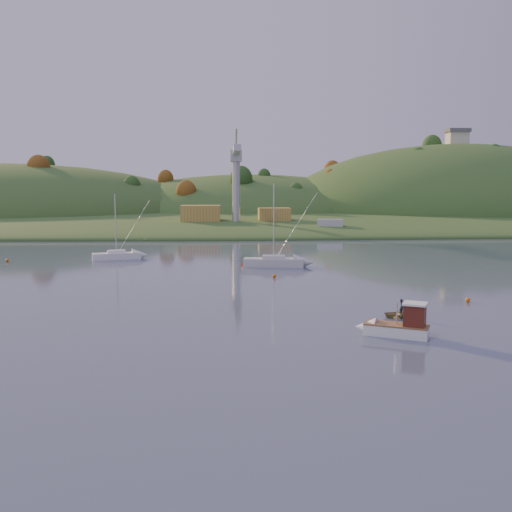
{
  "coord_description": "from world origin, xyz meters",
  "views": [
    {
      "loc": [
        -1.31,
        -39.36,
        11.86
      ],
      "look_at": [
        2.84,
        35.44,
        3.0
      ],
      "focal_mm": 40.0,
      "sensor_mm": 36.0,
      "label": 1
    }
  ],
  "objects": [
    {
      "name": "fishing_boat",
      "position": [
        12.19,
        5.17,
        0.84
      ],
      "size": [
        6.12,
        4.31,
        3.78
      ],
      "rotation": [
        0.0,
        0.0,
        2.68
      ],
      "color": "white",
      "rests_on": "ground"
    },
    {
      "name": "paddler",
      "position": [
        15.0,
        11.53,
        0.74
      ],
      "size": [
        0.36,
        0.55,
        1.49
      ],
      "primitive_type": "imported",
      "rotation": [
        0.0,
        0.0,
        1.55
      ],
      "color": "black",
      "rests_on": "ground"
    },
    {
      "name": "ground",
      "position": [
        0.0,
        0.0,
        0.0
      ],
      "size": [
        500.0,
        500.0,
        0.0
      ],
      "primitive_type": "plane",
      "color": "#39415D",
      "rests_on": "ground"
    },
    {
      "name": "shed_west",
      "position": [
        -8.0,
        123.0,
        4.8
      ],
      "size": [
        11.0,
        8.0,
        4.8
      ],
      "primitive_type": "cube",
      "color": "#A58637",
      "rests_on": "wharf"
    },
    {
      "name": "shed_east",
      "position": [
        13.0,
        124.0,
        4.4
      ],
      "size": [
        9.0,
        7.0,
        4.0
      ],
      "primitive_type": "cube",
      "color": "#A58637",
      "rests_on": "wharf"
    },
    {
      "name": "hill_right",
      "position": [
        95.0,
        195.0,
        0.0
      ],
      "size": [
        150.0,
        130.0,
        60.0
      ],
      "primitive_type": "ellipsoid",
      "color": "#2E4A1D",
      "rests_on": "ground"
    },
    {
      "name": "buoy_1",
      "position": [
        5.31,
        35.76,
        0.25
      ],
      "size": [
        0.5,
        0.5,
        0.5
      ],
      "primitive_type": "sphere",
      "color": "orange",
      "rests_on": "ground"
    },
    {
      "name": "hillside_trees",
      "position": [
        0.0,
        185.0,
        0.0
      ],
      "size": [
        280.0,
        50.0,
        32.0
      ],
      "primitive_type": null,
      "color": "#194117",
      "rests_on": "ground"
    },
    {
      "name": "wharf",
      "position": [
        5.0,
        122.0,
        1.2
      ],
      "size": [
        42.0,
        16.0,
        2.4
      ],
      "primitive_type": "cube",
      "color": "slate",
      "rests_on": "ground"
    },
    {
      "name": "hilltop_house",
      "position": [
        95.0,
        195.0,
        33.4
      ],
      "size": [
        9.0,
        7.0,
        6.45
      ],
      "color": "beige",
      "rests_on": "hill_right"
    },
    {
      "name": "work_vessel",
      "position": [
        26.27,
        108.0,
        1.41
      ],
      "size": [
        16.21,
        8.44,
        3.97
      ],
      "rotation": [
        0.0,
        0.0,
        -0.2
      ],
      "color": "slate",
      "rests_on": "ground"
    },
    {
      "name": "hill_center",
      "position": [
        10.0,
        210.0,
        0.0
      ],
      "size": [
        140.0,
        120.0,
        36.0
      ],
      "primitive_type": "ellipsoid",
      "color": "#2E4A1D",
      "rests_on": "ground"
    },
    {
      "name": "hill_left",
      "position": [
        -90.0,
        200.0,
        0.0
      ],
      "size": [
        170.0,
        140.0,
        44.0
      ],
      "primitive_type": "ellipsoid",
      "color": "#2E4A1D",
      "rests_on": "ground"
    },
    {
      "name": "buoy_0",
      "position": [
        24.2,
        18.19,
        0.25
      ],
      "size": [
        0.5,
        0.5,
        0.5
      ],
      "primitive_type": "sphere",
      "color": "orange",
      "rests_on": "ground"
    },
    {
      "name": "sailboat_far",
      "position": [
        6.18,
        46.98,
        0.8
      ],
      "size": [
        9.39,
        3.83,
        12.65
      ],
      "rotation": [
        0.0,
        0.0,
        -0.12
      ],
      "color": "beige",
      "rests_on": "ground"
    },
    {
      "name": "dock_crane",
      "position": [
        2.0,
        118.39,
        17.17
      ],
      "size": [
        3.2,
        28.0,
        20.3
      ],
      "color": "#B7B7BC",
      "rests_on": "wharf"
    },
    {
      "name": "sailboat_near",
      "position": [
        -19.58,
        57.43,
        0.72
      ],
      "size": [
        8.29,
        4.43,
        11.02
      ],
      "rotation": [
        0.0,
        0.0,
        0.27
      ],
      "color": "white",
      "rests_on": "ground"
    },
    {
      "name": "red_tender",
      "position": [
        3.69,
        47.37,
        0.27
      ],
      "size": [
        3.99,
        2.03,
        1.29
      ],
      "rotation": [
        0.0,
        0.0,
        0.2
      ],
      "color": "#61120D",
      "rests_on": "ground"
    },
    {
      "name": "shore_slope",
      "position": [
        0.0,
        165.0,
        0.0
      ],
      "size": [
        640.0,
        150.0,
        7.0
      ],
      "primitive_type": "ellipsoid",
      "color": "#2E4A1D",
      "rests_on": "ground"
    },
    {
      "name": "far_shore",
      "position": [
        0.0,
        230.0,
        0.0
      ],
      "size": [
        620.0,
        220.0,
        1.5
      ],
      "primitive_type": "cube",
      "color": "#2E4A1D",
      "rests_on": "ground"
    },
    {
      "name": "buoy_3",
      "position": [
        -16.68,
        61.95,
        0.25
      ],
      "size": [
        0.5,
        0.5,
        0.5
      ],
      "primitive_type": "sphere",
      "color": "orange",
      "rests_on": "ground"
    },
    {
      "name": "buoy_2",
      "position": [
        -36.78,
        54.93,
        0.25
      ],
      "size": [
        0.5,
        0.5,
        0.5
      ],
      "primitive_type": "sphere",
      "color": "orange",
      "rests_on": "ground"
    },
    {
      "name": "canoe",
      "position": [
        15.0,
        11.53,
        0.31
      ],
      "size": [
        3.03,
        2.18,
        0.62
      ],
      "primitive_type": "imported",
      "rotation": [
        0.0,
        0.0,
        1.55
      ],
      "color": "#9D8D56",
      "rests_on": "ground"
    }
  ]
}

